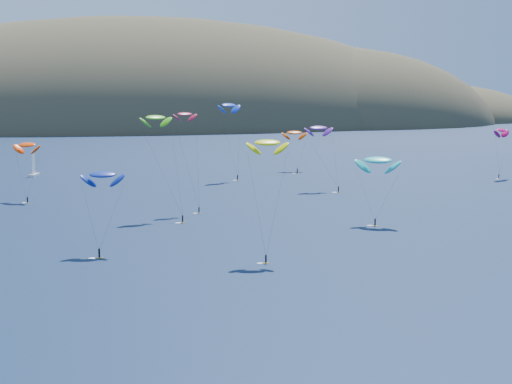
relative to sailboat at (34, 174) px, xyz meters
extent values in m
plane|color=black|center=(56.11, -198.62, -0.93)|extent=(2800.00, 2800.00, 0.00)
ellipsoid|color=#3D3526|center=(76.11, 361.38, -13.53)|extent=(600.00, 300.00, 210.00)
ellipsoid|color=#3D3526|center=(236.11, 341.38, -10.29)|extent=(320.00, 220.00, 156.00)
ellipsoid|color=#3D3526|center=(356.11, 381.38, -5.97)|extent=(240.00, 180.00, 84.00)
cube|color=silver|center=(0.00, -0.02, -0.57)|extent=(3.85, 7.82, 0.91)
cylinder|color=silver|center=(0.00, 0.49, 4.71)|extent=(0.14, 0.14, 10.57)
cube|color=gold|center=(1.67, -64.38, -0.89)|extent=(1.38, 1.14, 0.08)
cylinder|color=black|center=(1.67, -64.38, -0.01)|extent=(0.33, 0.33, 1.50)
sphere|color=#8C6047|center=(1.67, -64.38, 0.86)|extent=(0.25, 0.25, 0.25)
ellipsoid|color=#FF3C00|center=(1.77, -57.12, 14.92)|extent=(9.49, 8.35, 4.88)
cube|color=gold|center=(48.74, -147.47, -0.89)|extent=(1.36, 0.60, 0.07)
cylinder|color=black|center=(48.74, -147.47, -0.06)|extent=(0.31, 0.31, 1.41)
sphere|color=#8C6047|center=(48.74, -147.47, 0.76)|extent=(0.24, 0.24, 0.24)
ellipsoid|color=#E9EB06|center=(50.71, -141.01, 20.84)|extent=(8.09, 4.78, 4.24)
cube|color=gold|center=(39.62, -104.02, -0.89)|extent=(1.52, 0.84, 0.08)
cylinder|color=black|center=(39.62, -104.02, 0.03)|extent=(0.34, 0.34, 1.56)
sphere|color=#8C6047|center=(39.62, -104.02, 0.93)|extent=(0.26, 0.26, 0.26)
ellipsoid|color=#4CC117|center=(34.96, -92.08, 23.78)|extent=(8.81, 6.01, 4.49)
cube|color=gold|center=(69.74, -29.62, -0.89)|extent=(1.51, 1.14, 0.08)
cylinder|color=black|center=(69.74, -29.62, 0.06)|extent=(0.35, 0.35, 1.60)
sphere|color=#8C6047|center=(69.74, -29.62, 0.99)|extent=(0.27, 0.27, 0.27)
ellipsoid|color=#123BC3|center=(67.92, -24.42, 25.07)|extent=(10.57, 8.78, 5.38)
cube|color=gold|center=(82.68, -119.13, -0.89)|extent=(1.42, 1.15, 0.08)
cylinder|color=black|center=(82.68, -119.13, 0.01)|extent=(0.34, 0.34, 1.53)
sphere|color=#8C6047|center=(82.68, -119.13, 0.90)|extent=(0.26, 0.26, 0.26)
ellipsoid|color=#15B8AD|center=(84.85, -114.93, 14.13)|extent=(11.27, 9.84, 5.78)
cube|color=gold|center=(93.52, -66.14, -0.89)|extent=(1.51, 0.46, 0.08)
cylinder|color=black|center=(93.52, -66.14, 0.06)|extent=(0.35, 0.35, 1.60)
sphere|color=#8C6047|center=(93.52, -66.14, 0.99)|extent=(0.27, 0.27, 0.27)
ellipsoid|color=#64209D|center=(90.14, -56.50, 18.55)|extent=(9.00, 4.29, 4.99)
cube|color=gold|center=(160.75, -48.42, -0.89)|extent=(1.35, 1.02, 0.07)
cylinder|color=black|center=(160.75, -48.42, -0.05)|extent=(0.32, 0.32, 1.44)
sphere|color=#8C6047|center=(160.75, -48.42, 0.79)|extent=(0.24, 0.24, 0.24)
ellipsoid|color=#B60055|center=(162.99, -45.09, 16.14)|extent=(9.60, 7.99, 4.88)
cube|color=gold|center=(45.62, -92.02, -0.89)|extent=(1.35, 0.67, 0.07)
cylinder|color=black|center=(45.62, -92.02, -0.07)|extent=(0.31, 0.31, 1.39)
sphere|color=#8C6047|center=(45.62, -92.02, 0.73)|extent=(0.23, 0.23, 0.23)
ellipsoid|color=#A61A34|center=(43.34, -85.05, 24.29)|extent=(6.78, 4.32, 3.50)
cube|color=gold|center=(19.11, -136.03, -0.88)|extent=(1.57, 0.63, 0.08)
cylinder|color=black|center=(19.11, -136.03, 0.07)|extent=(0.36, 0.36, 1.63)
sphere|color=#8C6047|center=(19.11, -136.03, 1.02)|extent=(0.27, 0.27, 0.27)
ellipsoid|color=navy|center=(20.45, -128.93, 14.23)|extent=(8.52, 4.75, 4.53)
cube|color=gold|center=(96.00, -15.84, -0.88)|extent=(1.56, 0.69, 0.08)
cylinder|color=black|center=(96.00, -15.84, 0.06)|extent=(0.35, 0.35, 1.61)
sphere|color=#8C6047|center=(96.00, -15.84, 0.99)|extent=(0.27, 0.27, 0.27)
ellipsoid|color=#CF3E00|center=(98.04, -5.09, 13.83)|extent=(9.95, 5.89, 5.21)
camera|label=1|loc=(15.88, -270.91, 31.06)|focal=50.00mm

